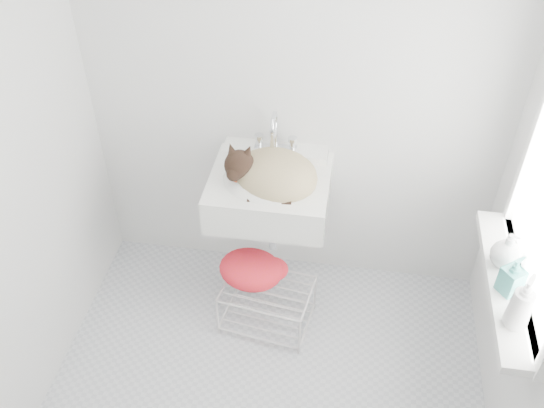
# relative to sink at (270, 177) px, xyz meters

# --- Properties ---
(floor) EXTENTS (2.20, 2.00, 0.02)m
(floor) POSITION_rel_sink_xyz_m (0.09, -0.74, -0.85)
(floor) COLOR silver
(floor) RESTS_ON ground
(back_wall) EXTENTS (2.20, 0.02, 2.50)m
(back_wall) POSITION_rel_sink_xyz_m (0.09, 0.26, 0.40)
(back_wall) COLOR silver
(back_wall) RESTS_ON ground
(windowsill) EXTENTS (0.16, 0.88, 0.04)m
(windowsill) POSITION_rel_sink_xyz_m (1.10, -0.54, -0.02)
(windowsill) COLOR white
(windowsill) RESTS_ON right_wall
(sink) EXTENTS (0.61, 0.53, 0.24)m
(sink) POSITION_rel_sink_xyz_m (0.00, 0.00, 0.00)
(sink) COLOR white
(sink) RESTS_ON back_wall
(faucet) EXTENTS (0.22, 0.16, 0.22)m
(faucet) POSITION_rel_sink_xyz_m (0.00, 0.18, 0.14)
(faucet) COLOR silver
(faucet) RESTS_ON sink
(cat) EXTENTS (0.49, 0.43, 0.28)m
(cat) POSITION_rel_sink_xyz_m (0.01, -0.02, 0.04)
(cat) COLOR tan
(cat) RESTS_ON sink
(wire_rack) EXTENTS (0.51, 0.39, 0.28)m
(wire_rack) POSITION_rel_sink_xyz_m (0.02, -0.23, -0.70)
(wire_rack) COLOR silver
(wire_rack) RESTS_ON floor
(towel) EXTENTS (0.39, 0.31, 0.15)m
(towel) POSITION_rel_sink_xyz_m (-0.07, -0.18, -0.54)
(towel) COLOR red
(towel) RESTS_ON wire_rack
(bottle_a) EXTENTS (0.11, 0.11, 0.21)m
(bottle_a) POSITION_rel_sink_xyz_m (1.09, -0.77, 0.00)
(bottle_a) COLOR white
(bottle_a) RESTS_ON windowsill
(bottle_b) EXTENTS (0.11, 0.11, 0.18)m
(bottle_b) POSITION_rel_sink_xyz_m (1.09, -0.59, 0.00)
(bottle_b) COLOR teal
(bottle_b) RESTS_ON windowsill
(bottle_c) EXTENTS (0.17, 0.17, 0.17)m
(bottle_c) POSITION_rel_sink_xyz_m (1.09, -0.44, 0.00)
(bottle_c) COLOR white
(bottle_c) RESTS_ON windowsill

